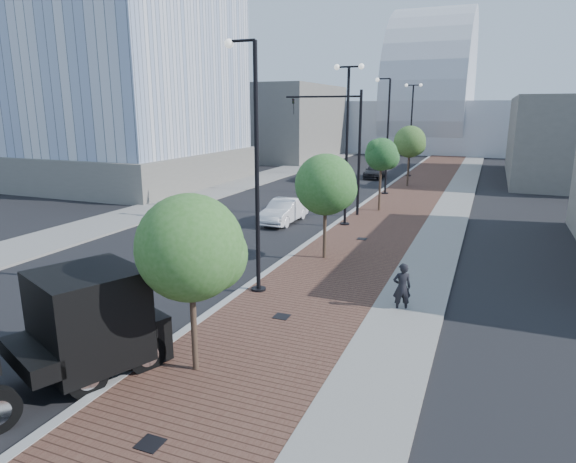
% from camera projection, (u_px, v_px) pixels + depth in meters
% --- Properties ---
extents(ground, '(220.00, 220.00, 0.00)m').
position_uv_depth(ground, '(25.00, 450.00, 10.29)').
color(ground, black).
extents(sidewalk, '(7.00, 140.00, 0.12)m').
position_uv_depth(sidewalk, '(430.00, 186.00, 44.97)').
color(sidewalk, '#4C2D23').
rests_on(sidewalk, ground).
extents(concrete_strip, '(2.40, 140.00, 0.13)m').
position_uv_depth(concrete_strip, '(462.00, 188.00, 43.98)').
color(concrete_strip, slate).
rests_on(concrete_strip, ground).
extents(curb, '(0.30, 140.00, 0.14)m').
position_uv_depth(curb, '(391.00, 184.00, 46.24)').
color(curb, gray).
rests_on(curb, ground).
extents(west_sidewalk, '(4.00, 140.00, 0.12)m').
position_uv_depth(west_sidewalk, '(264.00, 177.00, 51.00)').
color(west_sidewalk, slate).
rests_on(west_sidewalk, ground).
extents(white_sedan, '(1.63, 4.48, 1.47)m').
position_uv_depth(white_sedan, '(284.00, 211.00, 30.64)').
color(white_sedan, silver).
rests_on(white_sedan, ground).
extents(dark_car_mid, '(2.33, 4.97, 1.37)m').
position_uv_depth(dark_car_mid, '(314.00, 173.00, 49.19)').
color(dark_car_mid, black).
rests_on(dark_car_mid, ground).
extents(dark_car_far, '(2.06, 4.67, 1.33)m').
position_uv_depth(dark_car_far, '(375.00, 171.00, 50.61)').
color(dark_car_far, black).
rests_on(dark_car_far, ground).
extents(pedestrian, '(0.75, 0.64, 1.75)m').
position_uv_depth(pedestrian, '(402.00, 288.00, 17.12)').
color(pedestrian, black).
rests_on(pedestrian, ground).
extents(streetlight_1, '(1.44, 0.56, 9.21)m').
position_uv_depth(streetlight_1, '(254.00, 180.00, 18.06)').
color(streetlight_1, black).
rests_on(streetlight_1, ground).
extents(streetlight_2, '(1.72, 0.56, 9.28)m').
position_uv_depth(streetlight_2, '(347.00, 145.00, 28.70)').
color(streetlight_2, black).
rests_on(streetlight_2, ground).
extents(streetlight_3, '(1.44, 0.56, 9.21)m').
position_uv_depth(streetlight_3, '(386.00, 141.00, 39.64)').
color(streetlight_3, black).
rests_on(streetlight_3, ground).
extents(streetlight_4, '(1.72, 0.56, 9.28)m').
position_uv_depth(streetlight_4, '(411.00, 129.00, 50.28)').
color(streetlight_4, black).
rests_on(streetlight_4, ground).
extents(traffic_mast, '(5.09, 0.20, 8.00)m').
position_uv_depth(traffic_mast, '(346.00, 139.00, 31.69)').
color(traffic_mast, black).
rests_on(traffic_mast, ground).
extents(tree_0, '(2.74, 2.74, 4.84)m').
position_uv_depth(tree_0, '(192.00, 248.00, 12.47)').
color(tree_0, '#382619').
rests_on(tree_0, ground).
extents(tree_1, '(2.78, 2.78, 4.93)m').
position_uv_depth(tree_1, '(327.00, 185.00, 22.35)').
color(tree_1, '#382619').
rests_on(tree_1, ground).
extents(tree_2, '(2.25, 2.18, 4.99)m').
position_uv_depth(tree_2, '(382.00, 155.00, 33.06)').
color(tree_2, '#382619').
rests_on(tree_2, ground).
extents(tree_3, '(2.79, 2.79, 5.43)m').
position_uv_depth(tree_3, '(410.00, 142.00, 43.82)').
color(tree_3, '#382619').
rests_on(tree_3, ground).
extents(tower_podium, '(19.00, 19.00, 3.00)m').
position_uv_depth(tower_podium, '(124.00, 166.00, 47.48)').
color(tower_podium, '#66635B').
rests_on(tower_podium, ground).
extents(convention_center, '(50.00, 30.00, 50.00)m').
position_uv_depth(convention_center, '(431.00, 114.00, 86.02)').
color(convention_center, '#B2B5BD').
rests_on(convention_center, ground).
extents(commercial_block_nw, '(14.00, 20.00, 10.00)m').
position_uv_depth(commercial_block_nw, '(278.00, 122.00, 70.36)').
color(commercial_block_nw, '#67645D').
rests_on(commercial_block_nw, ground).
extents(utility_cover_0, '(0.50, 0.50, 0.02)m').
position_uv_depth(utility_cover_0, '(150.00, 444.00, 10.28)').
color(utility_cover_0, black).
rests_on(utility_cover_0, sidewalk).
extents(utility_cover_1, '(0.50, 0.50, 0.02)m').
position_uv_depth(utility_cover_1, '(282.00, 316.00, 16.57)').
color(utility_cover_1, black).
rests_on(utility_cover_1, sidewalk).
extents(utility_cover_2, '(0.50, 0.50, 0.02)m').
position_uv_depth(utility_cover_2, '(362.00, 239.00, 26.47)').
color(utility_cover_2, black).
rests_on(utility_cover_2, sidewalk).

